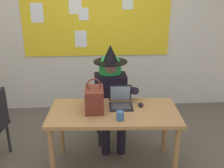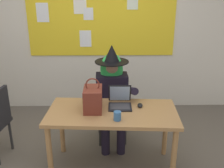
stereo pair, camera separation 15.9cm
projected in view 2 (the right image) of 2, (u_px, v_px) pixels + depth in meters
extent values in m
cube|color=silver|center=(102.00, 31.00, 4.39)|extent=(5.80, 0.10, 2.70)
cube|color=yellow|center=(102.00, 19.00, 4.26)|extent=(2.40, 0.02, 1.20)
cube|color=white|center=(85.00, 39.00, 4.36)|extent=(0.19, 0.00, 0.27)
cube|color=white|center=(133.00, 1.00, 4.16)|extent=(0.17, 0.01, 0.25)
cube|color=white|center=(88.00, 14.00, 4.22)|extent=(0.16, 0.01, 0.19)
cube|color=white|center=(42.00, 12.00, 4.20)|extent=(0.20, 0.01, 0.30)
cube|color=white|center=(80.00, 7.00, 4.18)|extent=(0.21, 0.01, 0.22)
cube|color=#A37547|center=(112.00, 113.00, 2.94)|extent=(1.48, 0.79, 0.04)
cylinder|color=#A37547|center=(50.00, 155.00, 2.82)|extent=(0.06, 0.06, 0.71)
cylinder|color=#A37547|center=(174.00, 158.00, 2.77)|extent=(0.06, 0.06, 0.71)
cylinder|color=#A37547|center=(62.00, 128.00, 3.37)|extent=(0.06, 0.06, 0.71)
cylinder|color=#A37547|center=(165.00, 130.00, 3.32)|extent=(0.06, 0.06, 0.71)
cube|color=black|center=(112.00, 112.00, 3.64)|extent=(0.45, 0.45, 0.04)
cube|color=black|center=(111.00, 90.00, 3.73)|extent=(0.38, 0.06, 0.45)
cylinder|color=#262628|center=(125.00, 132.00, 3.57)|extent=(0.04, 0.04, 0.40)
cylinder|color=#262628|center=(100.00, 133.00, 3.54)|extent=(0.04, 0.04, 0.40)
cylinder|color=#262628|center=(122.00, 120.00, 3.88)|extent=(0.04, 0.04, 0.40)
cylinder|color=#262628|center=(99.00, 121.00, 3.86)|extent=(0.04, 0.04, 0.40)
cylinder|color=black|center=(121.00, 138.00, 3.38)|extent=(0.11, 0.11, 0.44)
cylinder|color=black|center=(105.00, 139.00, 3.37)|extent=(0.11, 0.11, 0.44)
cylinder|color=black|center=(120.00, 115.00, 3.45)|extent=(0.16, 0.43, 0.15)
cylinder|color=black|center=(105.00, 115.00, 3.44)|extent=(0.16, 0.43, 0.15)
cube|color=black|center=(112.00, 93.00, 3.56)|extent=(0.43, 0.27, 0.52)
cylinder|color=black|center=(132.00, 91.00, 3.31)|extent=(0.11, 0.47, 0.24)
cylinder|color=black|center=(93.00, 92.00, 3.29)|extent=(0.11, 0.47, 0.24)
sphere|color=#A37A60|center=(112.00, 67.00, 3.43)|extent=(0.20, 0.20, 0.20)
ellipsoid|color=green|center=(112.00, 69.00, 3.47)|extent=(0.31, 0.23, 0.44)
cylinder|color=black|center=(112.00, 62.00, 3.41)|extent=(0.44, 0.44, 0.01)
cone|color=black|center=(112.00, 53.00, 3.37)|extent=(0.21, 0.21, 0.22)
cube|color=black|center=(120.00, 107.00, 3.01)|extent=(0.27, 0.23, 0.01)
cube|color=#333338|center=(120.00, 106.00, 3.01)|extent=(0.22, 0.17, 0.00)
cube|color=black|center=(120.00, 93.00, 3.10)|extent=(0.27, 0.07, 0.22)
cube|color=#99B7E0|center=(120.00, 93.00, 3.10)|extent=(0.23, 0.06, 0.19)
ellipsoid|color=black|center=(140.00, 105.00, 3.03)|extent=(0.07, 0.11, 0.03)
cube|color=maroon|center=(93.00, 99.00, 2.92)|extent=(0.20, 0.30, 0.26)
torus|color=maroon|center=(93.00, 85.00, 2.86)|extent=(0.16, 0.02, 0.16)
cylinder|color=#336099|center=(117.00, 116.00, 2.72)|extent=(0.08, 0.08, 0.09)
cube|color=black|center=(0.00, 108.00, 3.14)|extent=(0.09, 0.38, 0.45)
cylinder|color=#262628|center=(11.00, 135.00, 3.47)|extent=(0.04, 0.04, 0.42)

